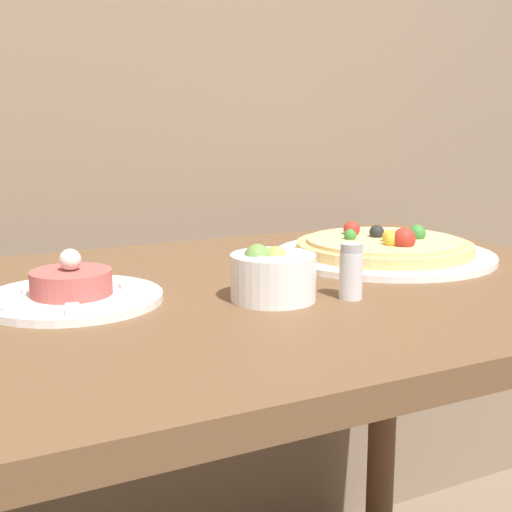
{
  "coord_description": "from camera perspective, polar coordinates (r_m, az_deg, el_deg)",
  "views": [
    {
      "loc": [
        -0.46,
        -0.48,
        0.99
      ],
      "look_at": [
        -0.02,
        0.38,
        0.79
      ],
      "focal_mm": 50.0,
      "sensor_mm": 36.0,
      "label": 1
    }
  ],
  "objects": [
    {
      "name": "salt_shaker",
      "position": [
        0.92,
        7.61,
        -1.25
      ],
      "size": [
        0.03,
        0.03,
        0.07
      ],
      "color": "silver",
      "rests_on": "dining_table"
    },
    {
      "name": "small_bowl",
      "position": [
        0.9,
        1.29,
        -1.54
      ],
      "size": [
        0.11,
        0.11,
        0.07
      ],
      "color": "white",
      "rests_on": "dining_table"
    },
    {
      "name": "pizza_plate",
      "position": [
        1.18,
        10.22,
        0.54
      ],
      "size": [
        0.36,
        0.36,
        0.06
      ],
      "color": "white",
      "rests_on": "dining_table"
    },
    {
      "name": "tartare_plate",
      "position": [
        0.92,
        -14.52,
        -2.77
      ],
      "size": [
        0.23,
        0.23,
        0.07
      ],
      "color": "white",
      "rests_on": "dining_table"
    },
    {
      "name": "dining_table",
      "position": [
        1.03,
        1.04,
        -8.99
      ],
      "size": [
        1.02,
        0.74,
        0.75
      ],
      "color": "brown",
      "rests_on": "ground_plane"
    }
  ]
}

